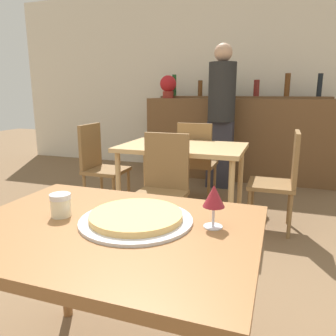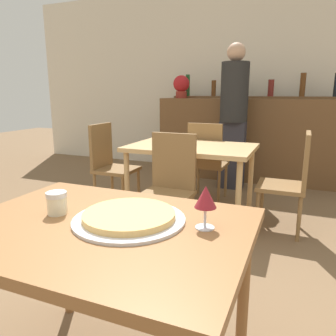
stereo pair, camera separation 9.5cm
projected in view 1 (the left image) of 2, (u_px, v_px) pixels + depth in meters
The scene contains 14 objects.
wall_back at pixel (245, 80), 4.98m from camera, with size 8.00×0.05×2.80m.
dining_table_near at pixel (110, 246), 1.23m from camera, with size 1.09×0.81×0.74m.
dining_table_far at pixel (182, 153), 3.14m from camera, with size 1.17×0.78×0.73m.
bar_counter at pixel (238, 139), 4.71m from camera, with size 2.60×0.56×1.14m.
bar_back_shelf at pixel (242, 94), 4.69m from camera, with size 2.39×0.24×0.35m.
chair_far_side_front at pixel (163, 183), 2.66m from camera, with size 0.40×0.40×0.90m.
chair_far_side_back at pixel (196, 158), 3.68m from camera, with size 0.40×0.40×0.90m.
chair_far_side_left at pixel (99, 162), 3.46m from camera, with size 0.40×0.40×0.90m.
chair_far_side_right at pixel (282, 176), 2.88m from camera, with size 0.40×0.40×0.90m.
pizza_tray at pixel (136, 218), 1.24m from camera, with size 0.43×0.43×0.04m.
cheese_shaker at pixel (61, 205), 1.29m from camera, with size 0.08×0.08×0.09m.
person_standing at pixel (221, 112), 4.13m from camera, with size 0.34×0.34×1.80m.
wine_glass at pixel (214, 197), 1.17m from camera, with size 0.08×0.08×0.16m.
potted_plant at pixel (168, 85), 4.83m from camera, with size 0.24×0.24×0.33m.
Camera 1 is at (0.57, -0.99, 1.22)m, focal length 35.00 mm.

